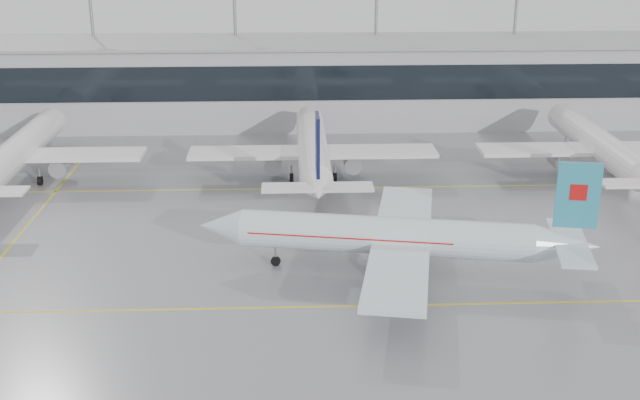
{
  "coord_description": "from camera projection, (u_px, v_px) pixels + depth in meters",
  "views": [
    {
      "loc": [
        -2.81,
        -58.81,
        30.44
      ],
      "look_at": [
        0.0,
        12.0,
        5.0
      ],
      "focal_mm": 45.0,
      "sensor_mm": 36.0,
      "label": 1
    }
  ],
  "objects": [
    {
      "name": "taxi_line_main",
      "position": [
        326.0,
        307.0,
        65.69
      ],
      "size": [
        120.0,
        0.25,
        0.01
      ],
      "primitive_type": "cube",
      "color": "yellow",
      "rests_on": "ground"
    },
    {
      "name": "parked_jet_b",
      "position": [
        18.0,
        152.0,
        94.82
      ],
      "size": [
        29.64,
        36.96,
        11.72
      ],
      "rotation": [
        0.0,
        0.0,
        1.57
      ],
      "color": "white",
      "rests_on": "ground"
    },
    {
      "name": "light_masts",
      "position": [
        306.0,
        29.0,
        125.13
      ],
      "size": [
        156.4,
        1.0,
        22.6
      ],
      "color": "gray",
      "rests_on": "ground"
    },
    {
      "name": "terminal",
      "position": [
        307.0,
        83.0,
        121.97
      ],
      "size": [
        180.0,
        15.0,
        12.0
      ],
      "primitive_type": "cube",
      "color": "#9F9FA3",
      "rests_on": "ground"
    },
    {
      "name": "taxi_line_north",
      "position": [
        314.0,
        188.0,
        93.91
      ],
      "size": [
        120.0,
        0.25,
        0.01
      ],
      "primitive_type": "cube",
      "color": "yellow",
      "rests_on": "ground"
    },
    {
      "name": "parked_jet_d",
      "position": [
        600.0,
        146.0,
        97.43
      ],
      "size": [
        29.64,
        36.96,
        11.72
      ],
      "rotation": [
        0.0,
        0.0,
        1.57
      ],
      "color": "white",
      "rests_on": "ground"
    },
    {
      "name": "taxi_line_cross",
      "position": [
        14.0,
        242.0,
        78.68
      ],
      "size": [
        0.25,
        60.0,
        0.01
      ],
      "primitive_type": "cube",
      "color": "yellow",
      "rests_on": "ground"
    },
    {
      "name": "terminal_roof",
      "position": [
        307.0,
        42.0,
        119.88
      ],
      "size": [
        182.0,
        16.0,
        0.4
      ],
      "primitive_type": "cube",
      "color": "gray",
      "rests_on": "ground"
    },
    {
      "name": "air_canada_jet",
      "position": [
        399.0,
        237.0,
        70.65
      ],
      "size": [
        35.36,
        28.32,
        11.02
      ],
      "rotation": [
        0.0,
        0.0,
        2.96
      ],
      "color": "silver",
      "rests_on": "ground"
    },
    {
      "name": "ground",
      "position": [
        326.0,
        307.0,
        65.69
      ],
      "size": [
        320.0,
        320.0,
        0.0
      ],
      "primitive_type": "plane",
      "color": "gray",
      "rests_on": "ground"
    },
    {
      "name": "parked_jet_c",
      "position": [
        313.0,
        149.0,
        96.12
      ],
      "size": [
        29.64,
        36.96,
        11.72
      ],
      "rotation": [
        0.0,
        0.0,
        1.57
      ],
      "color": "white",
      "rests_on": "ground"
    },
    {
      "name": "terminal_glass",
      "position": [
        308.0,
        83.0,
        114.37
      ],
      "size": [
        180.0,
        0.2,
        5.0
      ],
      "primitive_type": "cube",
      "color": "black",
      "rests_on": "ground"
    }
  ]
}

